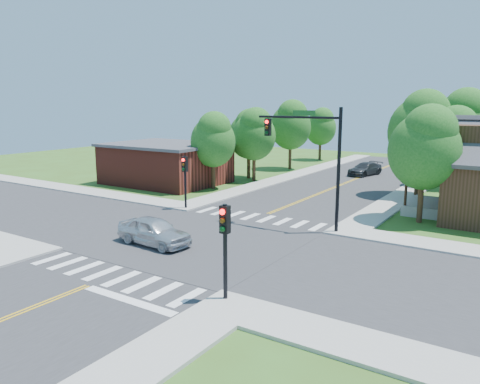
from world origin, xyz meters
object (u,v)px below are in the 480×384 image
Objects in this scene: car_dgrey at (365,169)px; signal_pole_nw at (185,172)px; signal_mast_ne at (312,148)px; signal_pole_se at (225,234)px; car_silver at (154,232)px.

signal_pole_nw is at bearing -89.66° from car_dgrey.
signal_mast_ne is 1.89× the size of signal_pole_se.
signal_pole_se is at bearing -114.39° from car_silver.
car_silver is at bearing -126.79° from signal_mast_ne.
signal_mast_ne reaches higher than car_silver.
signal_mast_ne is 10.12m from car_silver.
signal_mast_ne is at bearing 0.07° from signal_pole_nw.
car_silver is 0.93× the size of car_dgrey.
signal_pole_se is 8.39m from car_silver.
signal_pole_nw is 8.61m from car_silver.
signal_pole_nw is 22.90m from car_dgrey.
signal_mast_ne is 1.62× the size of car_silver.
car_dgrey is (5.55, 22.13, -2.01)m from signal_pole_nw.
signal_pole_nw is (-9.51, -0.01, -2.19)m from signal_mast_ne.
car_silver is 29.56m from car_dgrey.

